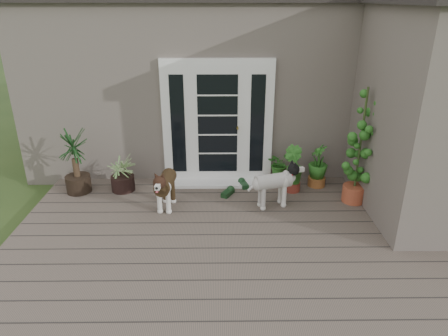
{
  "coord_description": "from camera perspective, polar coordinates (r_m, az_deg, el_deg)",
  "views": [
    {
      "loc": [
        -0.17,
        -4.12,
        3.19
      ],
      "look_at": [
        -0.1,
        1.75,
        0.7
      ],
      "focal_mm": 32.47,
      "sensor_mm": 36.0,
      "label": 1
    }
  ],
  "objects": [
    {
      "name": "brindle_dog",
      "position": [
        6.34,
        -8.18,
        -2.98
      ],
      "size": [
        0.41,
        0.8,
        0.64
      ],
      "primitive_type": null,
      "rotation": [
        0.0,
        0.0,
        3.04
      ],
      "color": "#3C2A16",
      "rests_on": "deck"
    },
    {
      "name": "deck",
      "position": [
        5.5,
        1.23,
        -11.71
      ],
      "size": [
        6.2,
        4.6,
        0.12
      ],
      "primitive_type": "cube",
      "color": "#6B5B4C",
      "rests_on": "ground"
    },
    {
      "name": "house_wing",
      "position": [
        6.61,
        27.2,
        6.07
      ],
      "size": [
        1.6,
        2.4,
        3.1
      ],
      "primitive_type": "cube",
      "color": "#665E54",
      "rests_on": "ground"
    },
    {
      "name": "sapling",
      "position": [
        6.57,
        18.64,
        3.07
      ],
      "size": [
        0.75,
        0.75,
        1.93
      ],
      "primitive_type": null,
      "rotation": [
        0.0,
        0.0,
        0.42
      ],
      "color": "#245B1A",
      "rests_on": "deck"
    },
    {
      "name": "clog_right",
      "position": [
        6.79,
        0.54,
        -3.42
      ],
      "size": [
        0.3,
        0.37,
        0.1
      ],
      "primitive_type": null,
      "rotation": [
        0.0,
        0.0,
        -0.5
      ],
      "color": "black",
      "rests_on": "deck"
    },
    {
      "name": "house_main",
      "position": [
        8.92,
        0.44,
        12.39
      ],
      "size": [
        7.4,
        4.0,
        3.1
      ],
      "primitive_type": "cube",
      "color": "#665E54",
      "rests_on": "ground"
    },
    {
      "name": "herb_b",
      "position": [
        6.94,
        9.66,
        -0.98
      ],
      "size": [
        0.54,
        0.54,
        0.58
      ],
      "primitive_type": "imported",
      "rotation": [
        0.0,
        0.0,
        2.29
      ],
      "color": "#1C631C",
      "rests_on": "deck"
    },
    {
      "name": "yucca",
      "position": [
        7.14,
        -20.25,
        0.99
      ],
      "size": [
        0.95,
        0.95,
        1.14
      ],
      "primitive_type": null,
      "rotation": [
        0.0,
        0.0,
        0.24
      ],
      "color": "black",
      "rests_on": "deck"
    },
    {
      "name": "white_dog",
      "position": [
        6.36,
        6.88,
        -2.82
      ],
      "size": [
        0.82,
        0.53,
        0.63
      ],
      "primitive_type": null,
      "rotation": [
        0.0,
        0.0,
        -1.28
      ],
      "color": "white",
      "rests_on": "deck"
    },
    {
      "name": "herb_a",
      "position": [
        7.17,
        7.71,
        -0.27
      ],
      "size": [
        0.58,
        0.58,
        0.53
      ],
      "primitive_type": "imported",
      "rotation": [
        0.0,
        0.0,
        0.89
      ],
      "color": "#28621C",
      "rests_on": "deck"
    },
    {
      "name": "door_unit",
      "position": [
        7.01,
        -0.9,
        6.45
      ],
      "size": [
        1.9,
        0.14,
        2.15
      ],
      "primitive_type": "cube",
      "color": "white",
      "rests_on": "deck"
    },
    {
      "name": "spider_plant",
      "position": [
        7.05,
        -14.2,
        -0.45
      ],
      "size": [
        0.82,
        0.82,
        0.7
      ],
      "primitive_type": null,
      "rotation": [
        0.0,
        0.0,
        -0.29
      ],
      "color": "#8BA465",
      "rests_on": "deck"
    },
    {
      "name": "clog_left",
      "position": [
        7.1,
        2.75,
        -2.22
      ],
      "size": [
        0.23,
        0.36,
        0.1
      ],
      "primitive_type": null,
      "rotation": [
        0.0,
        0.0,
        0.27
      ],
      "color": "#16381B",
      "rests_on": "deck"
    },
    {
      "name": "door_step",
      "position": [
        7.19,
        -0.86,
        -2.05
      ],
      "size": [
        1.6,
        0.4,
        0.05
      ],
      "primitive_type": "cube",
      "color": "white",
      "rests_on": "deck"
    },
    {
      "name": "herb_c",
      "position": [
        7.2,
        13.04,
        -0.19
      ],
      "size": [
        0.42,
        0.42,
        0.61
      ],
      "primitive_type": "imported",
      "rotation": [
        0.0,
        0.0,
        4.65
      ],
      "color": "#27621C",
      "rests_on": "deck"
    }
  ]
}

